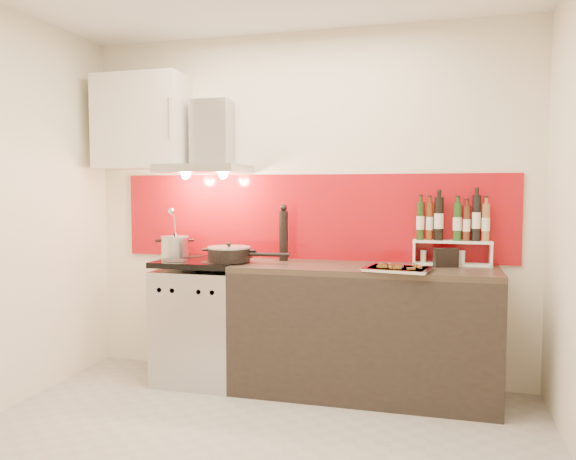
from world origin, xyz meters
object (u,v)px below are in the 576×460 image
(stock_pot, at_px, (175,246))
(baking_tray, at_px, (398,269))
(range_stove, at_px, (203,321))
(saute_pan, at_px, (230,254))
(counter, at_px, (363,330))
(pepper_mill, at_px, (284,234))

(stock_pot, height_order, baking_tray, stock_pot)
(range_stove, relative_size, saute_pan, 1.52)
(counter, xyz_separation_m, stock_pot, (-1.48, 0.11, 0.54))
(stock_pot, distance_m, saute_pan, 0.56)
(counter, relative_size, stock_pot, 8.41)
(range_stove, xyz_separation_m, pepper_mill, (0.59, 0.14, 0.66))
(saute_pan, bearing_deg, pepper_mill, 32.48)
(range_stove, distance_m, stock_pot, 0.63)
(range_stove, relative_size, baking_tray, 1.97)
(counter, relative_size, baking_tray, 3.90)
(saute_pan, xyz_separation_m, baking_tray, (1.19, -0.10, -0.05))
(counter, xyz_separation_m, saute_pan, (-0.95, -0.08, 0.51))
(saute_pan, bearing_deg, range_stove, 162.96)
(stock_pot, xyz_separation_m, saute_pan, (0.53, -0.20, -0.03))
(range_stove, height_order, pepper_mill, pepper_mill)
(counter, height_order, saute_pan, saute_pan)
(stock_pot, relative_size, pepper_mill, 0.51)
(range_stove, height_order, saute_pan, saute_pan)
(range_stove, relative_size, stock_pot, 4.25)
(stock_pot, relative_size, baking_tray, 0.46)
(counter, distance_m, saute_pan, 1.08)
(stock_pot, xyz_separation_m, pepper_mill, (0.87, 0.02, 0.11))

